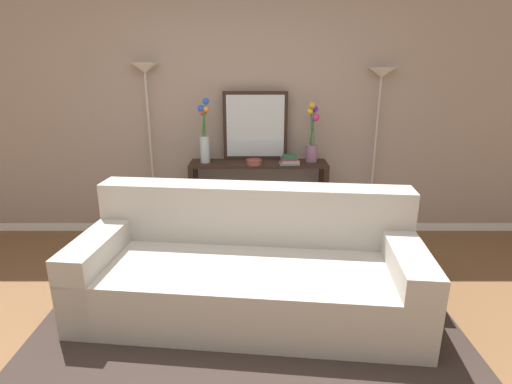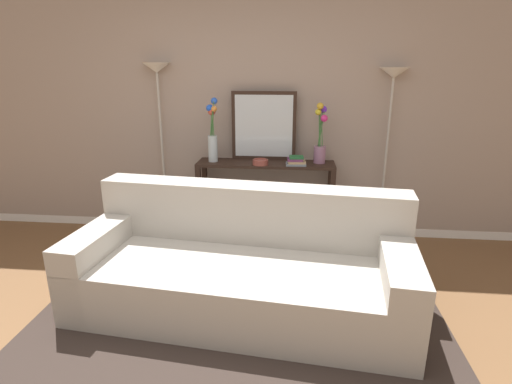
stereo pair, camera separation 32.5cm
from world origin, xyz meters
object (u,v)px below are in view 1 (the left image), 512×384
object	(u,v)px
couch	(250,270)
console_table	(259,188)
fruit_bowl	(255,162)
floor_lamp_left	(148,103)
vase_tall_flowers	(205,135)
vase_short_flowers	(313,138)
wall_mirror	(256,126)
book_row_under_console	(227,234)
book_stack	(290,160)
floor_lamp_right	(380,106)

from	to	relation	value
couch	console_table	world-z (taller)	couch
fruit_bowl	floor_lamp_left	bearing A→B (deg)	167.33
vase_tall_flowers	vase_short_flowers	bearing A→B (deg)	1.89
vase_short_flowers	fruit_bowl	xyz separation A→B (m)	(-0.58, -0.13, -0.21)
floor_lamp_left	vase_tall_flowers	size ratio (longest dim) A/B	2.85
vase_tall_flowers	floor_lamp_left	bearing A→B (deg)	166.16
fruit_bowl	console_table	bearing A→B (deg)	64.85
wall_mirror	fruit_bowl	world-z (taller)	wall_mirror
floor_lamp_left	fruit_bowl	xyz separation A→B (m)	(1.06, -0.24, -0.54)
floor_lamp_left	book_row_under_console	world-z (taller)	floor_lamp_left
vase_short_flowers	vase_tall_flowers	bearing A→B (deg)	-178.11
vase_short_flowers	book_stack	xyz separation A→B (m)	(-0.23, -0.12, -0.20)
floor_lamp_left	book_row_under_console	distance (m)	1.56
fruit_bowl	book_stack	distance (m)	0.35
console_table	vase_tall_flowers	distance (m)	0.76
floor_lamp_right	book_row_under_console	world-z (taller)	floor_lamp_right
couch	vase_short_flowers	xyz separation A→B (m)	(0.61, 1.27, 0.77)
couch	vase_tall_flowers	world-z (taller)	vase_tall_flowers
couch	fruit_bowl	world-z (taller)	fruit_bowl
vase_short_flowers	book_row_under_console	bearing A→B (deg)	-177.57
wall_mirror	vase_short_flowers	world-z (taller)	wall_mirror
vase_tall_flowers	vase_short_flowers	xyz separation A→B (m)	(1.06, 0.04, -0.03)
vase_short_flowers	couch	bearing A→B (deg)	-115.47
floor_lamp_right	vase_tall_flowers	distance (m)	1.76
console_table	book_stack	bearing A→B (deg)	-16.02
wall_mirror	vase_short_flowers	size ratio (longest dim) A/B	1.16
floor_lamp_left	fruit_bowl	world-z (taller)	floor_lamp_left
couch	wall_mirror	bearing A→B (deg)	88.26
wall_mirror	floor_lamp_left	bearing A→B (deg)	179.45
vase_short_flowers	book_row_under_console	world-z (taller)	vase_short_flowers
vase_tall_flowers	book_stack	xyz separation A→B (m)	(0.83, -0.09, -0.23)
floor_lamp_left	wall_mirror	bearing A→B (deg)	-0.55
wall_mirror	vase_short_flowers	xyz separation A→B (m)	(0.56, -0.10, -0.10)
console_table	vase_tall_flowers	world-z (taller)	vase_tall_flowers
floor_lamp_right	book_stack	world-z (taller)	floor_lamp_right
floor_lamp_left	wall_mirror	distance (m)	1.10
floor_lamp_left	floor_lamp_right	world-z (taller)	floor_lamp_left
wall_mirror	book_row_under_console	world-z (taller)	wall_mirror
book_stack	fruit_bowl	bearing A→B (deg)	-178.55
console_table	book_row_under_console	distance (m)	0.62
floor_lamp_left	console_table	bearing A→B (deg)	-7.39
couch	vase_tall_flowers	xyz separation A→B (m)	(-0.46, 1.24, 0.80)
vase_short_flowers	floor_lamp_right	bearing A→B (deg)	9.09
fruit_bowl	book_stack	xyz separation A→B (m)	(0.35, 0.01, 0.01)
wall_mirror	book_row_under_console	size ratio (longest dim) A/B	1.51
floor_lamp_right	book_row_under_console	bearing A→B (deg)	-174.67
vase_short_flowers	book_row_under_console	distance (m)	1.35
wall_mirror	fruit_bowl	bearing A→B (deg)	-93.10
book_stack	wall_mirror	bearing A→B (deg)	146.64
couch	vase_short_flowers	bearing A→B (deg)	64.53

